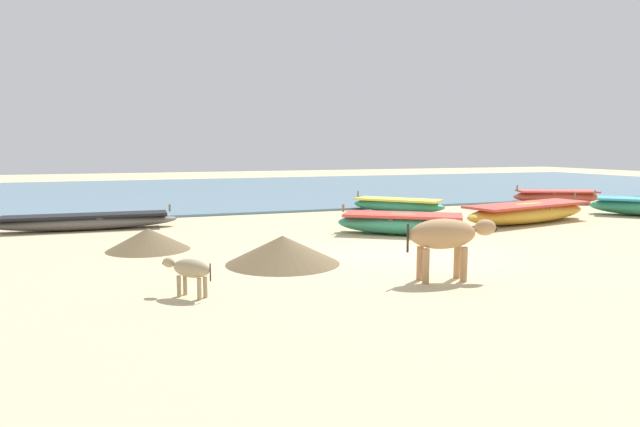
# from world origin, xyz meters

# --- Properties ---
(ground) EXTENTS (80.00, 80.00, 0.00)m
(ground) POSITION_xyz_m (0.00, 0.00, 0.00)
(ground) COLOR #CCB789
(sea_water) EXTENTS (60.00, 20.00, 0.08)m
(sea_water) POSITION_xyz_m (0.00, 17.76, 0.04)
(sea_water) COLOR slate
(sea_water) RESTS_ON ground
(fishing_boat_0) EXTENTS (3.49, 2.35, 0.72)m
(fishing_boat_0) POSITION_xyz_m (10.53, 7.06, 0.29)
(fishing_boat_0) COLOR #B74733
(fishing_boat_0) RESTS_ON ground
(fishing_boat_1) EXTENTS (5.09, 2.21, 0.78)m
(fishing_boat_1) POSITION_xyz_m (5.56, 2.96, 0.32)
(fishing_boat_1) COLOR gold
(fishing_boat_1) RESTS_ON ground
(fishing_boat_2) EXTENTS (2.90, 3.03, 0.67)m
(fishing_boat_2) POSITION_xyz_m (3.25, 6.63, 0.26)
(fishing_boat_2) COLOR #338C66
(fishing_boat_2) RESTS_ON ground
(fishing_boat_3) EXTENTS (3.40, 2.77, 0.74)m
(fishing_boat_3) POSITION_xyz_m (1.07, 2.35, 0.29)
(fishing_boat_3) COLOR #338C66
(fishing_boat_3) RESTS_ON ground
(fishing_boat_5) EXTENTS (4.75, 0.98, 0.62)m
(fishing_boat_5) POSITION_xyz_m (-6.53, 5.97, 0.23)
(fishing_boat_5) COLOR #5B5651
(fishing_boat_5) RESTS_ON ground
(cow_adult_tan) EXTENTS (1.60, 0.63, 1.04)m
(cow_adult_tan) POSITION_xyz_m (-0.64, -2.22, 0.75)
(cow_adult_tan) COLOR tan
(cow_adult_tan) RESTS_ON ground
(calf_near_dun) EXTENTS (0.73, 0.75, 0.58)m
(calf_near_dun) POSITION_xyz_m (-4.76, -1.79, 0.42)
(calf_near_dun) COLOR tan
(calf_near_dun) RESTS_ON ground
(debris_pile_0) EXTENTS (2.88, 2.88, 0.54)m
(debris_pile_0) POSITION_xyz_m (-2.81, -0.01, 0.27)
(debris_pile_0) COLOR brown
(debris_pile_0) RESTS_ON ground
(debris_pile_1) EXTENTS (2.49, 2.49, 0.47)m
(debris_pile_1) POSITION_xyz_m (-5.14, 2.36, 0.24)
(debris_pile_1) COLOR brown
(debris_pile_1) RESTS_ON ground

